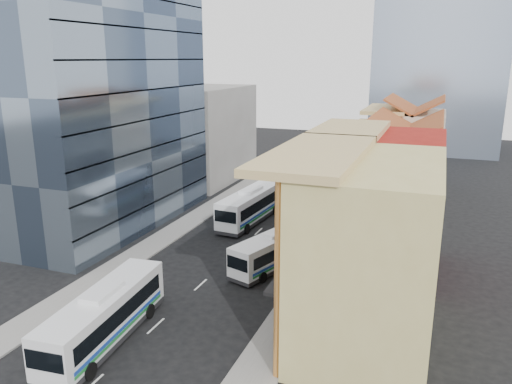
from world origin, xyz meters
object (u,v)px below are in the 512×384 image
at_px(office_tower, 99,89).
at_px(bus_right, 276,249).
at_px(bus_left_near, 105,315).
at_px(bus_left_far, 251,205).
at_px(shophouse_tan, 371,252).

xyz_separation_m(office_tower, bus_right, (21.66, -5.21, -13.30)).
relative_size(bus_left_near, bus_left_far, 0.96).
xyz_separation_m(shophouse_tan, bus_left_near, (-16.04, -6.80, -4.10)).
distance_m(bus_left_far, bus_right, 13.01).
distance_m(shophouse_tan, bus_left_far, 25.90).
height_order(bus_left_far, bus_right, bus_left_far).
height_order(office_tower, bus_left_far, office_tower).
height_order(office_tower, bus_left_near, office_tower).
relative_size(shophouse_tan, bus_left_near, 1.18).
relative_size(bus_left_far, bus_right, 1.17).
bearing_deg(shophouse_tan, bus_left_far, 128.71).
distance_m(bus_left_near, bus_right, 16.97).
xyz_separation_m(bus_left_near, bus_right, (6.70, 15.59, -0.20)).
distance_m(office_tower, bus_right, 25.95).
bearing_deg(bus_left_far, office_tower, -153.64).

